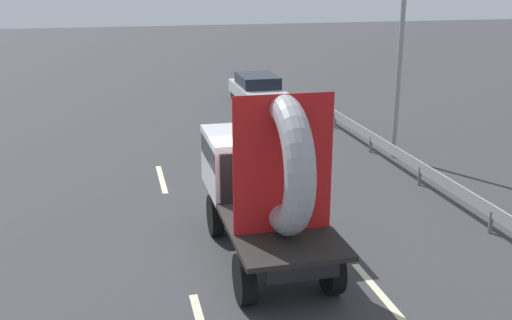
{
  "coord_description": "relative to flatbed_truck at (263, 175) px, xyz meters",
  "views": [
    {
      "loc": [
        -2.89,
        -11.44,
        5.89
      ],
      "look_at": [
        0.06,
        0.92,
        1.93
      ],
      "focal_mm": 42.29,
      "sensor_mm": 36.0,
      "label": 1
    }
  ],
  "objects": [
    {
      "name": "lane_dash_left_far",
      "position": [
        -1.75,
        5.42,
        -1.77
      ],
      "size": [
        0.16,
        2.54,
        0.01
      ],
      "primitive_type": "cube",
      "rotation": [
        0.0,
        0.0,
        1.57
      ],
      "color": "beige",
      "rests_on": "ground_plane"
    },
    {
      "name": "guardrail",
      "position": [
        5.47,
        4.88,
        -1.25
      ],
      "size": [
        0.1,
        13.81,
        0.71
      ],
      "color": "gray",
      "rests_on": "ground_plane"
    },
    {
      "name": "lane_dash_right_near",
      "position": [
        1.75,
        -2.45,
        -1.77
      ],
      "size": [
        0.16,
        2.77,
        0.01
      ],
      "primitive_type": "cube",
      "rotation": [
        0.0,
        0.0,
        1.57
      ],
      "color": "beige",
      "rests_on": "ground_plane"
    },
    {
      "name": "traffic_light",
      "position": [
        5.98,
        5.93,
        2.4
      ],
      "size": [
        0.42,
        0.36,
        6.49
      ],
      "color": "gray",
      "rests_on": "ground_plane"
    },
    {
      "name": "distant_sedan",
      "position": [
        3.5,
        15.04,
        -1.02
      ],
      "size": [
        1.85,
        4.32,
        1.41
      ],
      "color": "black",
      "rests_on": "ground_plane"
    },
    {
      "name": "lane_dash_right_far",
      "position": [
        1.75,
        5.24,
        -1.77
      ],
      "size": [
        0.16,
        2.57,
        0.01
      ],
      "primitive_type": "cube",
      "rotation": [
        0.0,
        0.0,
        1.57
      ],
      "color": "beige",
      "rests_on": "ground_plane"
    },
    {
      "name": "ground_plane",
      "position": [
        -0.06,
        -0.3,
        -1.78
      ],
      "size": [
        120.0,
        120.0,
        0.0
      ],
      "primitive_type": "plane",
      "color": "#38383A"
    },
    {
      "name": "flatbed_truck",
      "position": [
        0.0,
        0.0,
        0.0
      ],
      "size": [
        2.02,
        5.08,
        3.82
      ],
      "color": "black",
      "rests_on": "ground_plane"
    }
  ]
}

